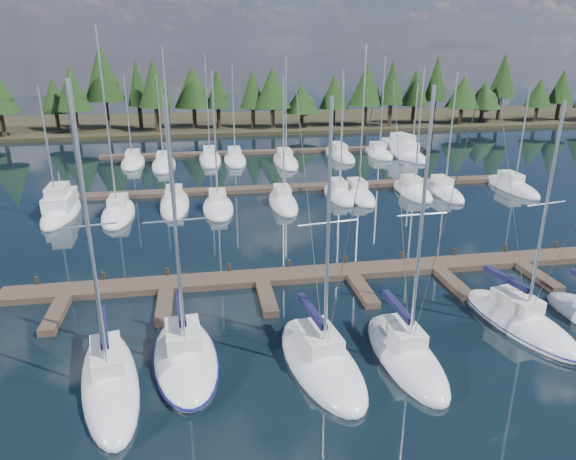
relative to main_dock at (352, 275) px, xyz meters
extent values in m
plane|color=black|center=(0.00, 12.64, -0.20)|extent=(260.00, 260.00, 0.00)
cube|color=#302B1A|center=(0.00, 72.64, 0.10)|extent=(220.00, 30.00, 0.60)
cube|color=#49392E|center=(0.00, 0.64, 0.00)|extent=(44.00, 2.00, 0.40)
cube|color=#49392E|center=(-18.00, -2.36, 0.00)|extent=(0.90, 4.00, 0.40)
cube|color=#49392E|center=(-12.00, -2.36, 0.00)|extent=(0.90, 4.00, 0.40)
cube|color=#49392E|center=(-6.00, -2.36, 0.00)|extent=(0.90, 4.00, 0.40)
cube|color=#49392E|center=(0.00, -2.36, 0.00)|extent=(0.90, 4.00, 0.40)
cube|color=#49392E|center=(6.00, -2.36, 0.00)|extent=(0.90, 4.00, 0.40)
cube|color=#49392E|center=(12.00, -2.36, 0.00)|extent=(0.90, 4.00, 0.40)
cylinder|color=black|center=(-20.00, 1.64, 0.25)|extent=(0.26, 0.26, 0.90)
cylinder|color=black|center=(-16.00, 1.64, 0.25)|extent=(0.26, 0.26, 0.90)
cylinder|color=black|center=(-12.00, 1.64, 0.25)|extent=(0.26, 0.26, 0.90)
cylinder|color=black|center=(-8.00, 1.64, 0.25)|extent=(0.26, 0.26, 0.90)
cylinder|color=black|center=(-4.00, 1.64, 0.25)|extent=(0.26, 0.26, 0.90)
cylinder|color=black|center=(0.00, 1.64, 0.25)|extent=(0.26, 0.26, 0.90)
cylinder|color=black|center=(4.00, 1.64, 0.25)|extent=(0.26, 0.26, 0.90)
cylinder|color=black|center=(8.00, 1.64, 0.25)|extent=(0.26, 0.26, 0.90)
cylinder|color=black|center=(12.00, 1.64, 0.25)|extent=(0.26, 0.26, 0.90)
cylinder|color=black|center=(16.00, 1.64, 0.25)|extent=(0.26, 0.26, 0.90)
cube|color=#49392E|center=(0.00, 22.64, 0.00)|extent=(50.00, 1.80, 0.40)
cube|color=#49392E|center=(0.00, 42.64, 0.00)|extent=(46.00, 1.80, 0.40)
ellipsoid|color=silver|center=(-14.04, -9.21, -0.05)|extent=(4.12, 9.23, 1.90)
cube|color=beige|center=(-14.12, -8.77, 1.15)|extent=(1.87, 3.06, 0.70)
cylinder|color=silver|center=(-13.95, -9.65, 6.99)|extent=(0.19, 0.19, 12.39)
cylinder|color=silver|center=(-14.33, -7.72, 1.90)|extent=(0.88, 3.88, 0.12)
cube|color=#131336|center=(-14.33, -7.72, 2.05)|extent=(1.07, 3.75, 0.30)
cylinder|color=silver|center=(-13.95, -9.65, 7.61)|extent=(2.18, 0.49, 0.07)
cylinder|color=#3F3F44|center=(-13.58, -11.53, 6.84)|extent=(0.78, 3.80, 12.70)
cylinder|color=#3F3F44|center=(-14.41, -7.33, 6.84)|extent=(0.95, 4.67, 12.70)
ellipsoid|color=silver|center=(-10.71, -7.92, -0.05)|extent=(3.70, 7.99, 1.90)
cube|color=beige|center=(-10.75, -7.53, 1.15)|extent=(1.87, 2.62, 0.70)
cylinder|color=silver|center=(-10.68, -8.31, 6.61)|extent=(0.17, 0.17, 11.62)
cylinder|color=silver|center=(-10.83, -6.61, 1.90)|extent=(0.43, 3.41, 0.12)
cube|color=#131336|center=(-10.83, -6.61, 2.05)|extent=(0.65, 3.27, 0.30)
cylinder|color=silver|center=(-10.68, -8.31, 7.19)|extent=(2.69, 0.32, 0.07)
cylinder|color=#3F3F44|center=(-10.52, -9.97, 6.46)|extent=(0.34, 3.35, 11.93)
cylinder|color=#3F3F44|center=(-10.86, -6.26, 6.46)|extent=(0.41, 4.12, 11.93)
ellipsoid|color=#0E1146|center=(-10.71, -7.92, 0.02)|extent=(3.84, 8.31, 0.18)
ellipsoid|color=silver|center=(-4.30, -9.30, -0.05)|extent=(4.17, 8.52, 1.90)
cube|color=beige|center=(-4.36, -8.89, 1.15)|extent=(2.02, 2.83, 0.70)
cylinder|color=silver|center=(-4.24, -9.70, 6.61)|extent=(0.18, 0.18, 11.63)
cylinder|color=silver|center=(-4.50, -7.92, 1.90)|extent=(0.64, 3.57, 0.12)
cube|color=#131336|center=(-4.50, -7.92, 2.05)|extent=(0.84, 3.45, 0.30)
cylinder|color=silver|center=(-4.24, -9.70, 7.19)|extent=(2.70, 0.46, 0.07)
cylinder|color=#3F3F44|center=(-3.99, -11.44, 6.46)|extent=(0.54, 3.51, 11.94)
cylinder|color=#3F3F44|center=(-4.55, -7.56, 6.46)|extent=(0.66, 4.32, 11.94)
ellipsoid|color=silver|center=(-0.13, -9.51, -0.05)|extent=(2.88, 7.76, 1.90)
cube|color=beige|center=(-0.14, -9.13, 1.15)|extent=(1.51, 2.51, 0.70)
cylinder|color=silver|center=(-0.11, -9.89, 6.80)|extent=(0.17, 0.17, 12.01)
cylinder|color=silver|center=(-0.18, -8.21, 1.90)|extent=(0.25, 3.38, 0.12)
cube|color=#131336|center=(-0.18, -8.21, 2.05)|extent=(0.48, 3.23, 0.30)
cylinder|color=silver|center=(-0.11, -9.89, 7.40)|extent=(2.32, 0.16, 0.07)
cylinder|color=#3F3F44|center=(-0.05, -11.54, 6.65)|extent=(0.16, 3.33, 12.32)
cylinder|color=#3F3F44|center=(-0.19, -7.86, 6.65)|extent=(0.19, 4.09, 12.32)
ellipsoid|color=silver|center=(7.26, -7.49, -0.05)|extent=(4.25, 8.35, 1.90)
cube|color=beige|center=(7.18, -7.10, 1.15)|extent=(1.97, 2.80, 0.70)
cylinder|color=silver|center=(7.34, -7.88, 6.35)|extent=(0.19, 0.19, 11.11)
cylinder|color=silver|center=(6.99, -6.17, 1.90)|extent=(0.81, 3.46, 0.12)
cube|color=#131336|center=(6.99, -6.17, 2.05)|extent=(1.01, 3.35, 0.30)
cylinder|color=silver|center=(7.34, -7.88, 6.91)|extent=(2.41, 0.55, 0.07)
cylinder|color=#3F3F44|center=(7.68, -9.56, 6.20)|extent=(0.72, 3.39, 11.42)
cylinder|color=#3F3F44|center=(6.92, -5.81, 6.20)|extent=(0.87, 4.18, 11.42)
ellipsoid|color=#0E1146|center=(7.26, -7.49, 0.02)|extent=(4.42, 8.69, 0.18)
ellipsoid|color=silver|center=(-22.26, 16.93, -0.05)|extent=(2.60, 8.39, 1.90)
cube|color=beige|center=(-22.26, 17.35, 1.15)|extent=(1.43, 2.69, 0.70)
cylinder|color=silver|center=(-22.26, 16.51, 6.03)|extent=(0.16, 0.16, 10.47)
ellipsoid|color=silver|center=(-17.06, 16.24, -0.05)|extent=(2.77, 8.36, 1.90)
cube|color=beige|center=(-17.06, 16.66, 1.15)|extent=(1.52, 2.67, 0.70)
cylinder|color=silver|center=(-17.06, 15.82, 8.35)|extent=(0.16, 0.16, 15.12)
ellipsoid|color=silver|center=(-12.17, 18.50, -0.05)|extent=(2.76, 9.44, 1.90)
cube|color=beige|center=(-12.17, 18.97, 1.15)|extent=(1.52, 3.02, 0.70)
cylinder|color=silver|center=(-12.17, 18.03, 7.50)|extent=(0.16, 0.16, 13.41)
ellipsoid|color=silver|center=(-8.11, 16.57, -0.05)|extent=(2.82, 7.60, 1.90)
cube|color=beige|center=(-8.11, 16.95, 1.15)|extent=(1.55, 2.43, 0.70)
cylinder|color=silver|center=(-8.11, 16.19, 6.57)|extent=(0.16, 0.16, 11.55)
ellipsoid|color=silver|center=(-1.86, 17.18, -0.05)|extent=(2.52, 8.42, 1.90)
cube|color=beige|center=(-1.86, 17.60, 1.15)|extent=(1.38, 2.69, 0.70)
cylinder|color=silver|center=(-1.86, 16.75, 6.28)|extent=(0.16, 0.16, 10.96)
ellipsoid|color=silver|center=(4.17, 18.95, -0.05)|extent=(2.46, 7.70, 1.90)
cube|color=beige|center=(4.17, 19.33, 1.15)|extent=(1.35, 2.46, 0.70)
cylinder|color=silver|center=(4.17, 18.56, 6.13)|extent=(0.16, 0.16, 10.68)
ellipsoid|color=silver|center=(6.05, 18.50, -0.05)|extent=(2.69, 7.99, 1.90)
cube|color=beige|center=(6.05, 18.90, 1.15)|extent=(1.48, 2.56, 0.70)
cylinder|color=silver|center=(6.05, 18.10, 7.63)|extent=(0.16, 0.16, 13.67)
ellipsoid|color=silver|center=(12.05, 18.92, -0.05)|extent=(2.81, 7.98, 1.90)
cube|color=beige|center=(12.05, 19.32, 1.15)|extent=(1.55, 2.55, 0.70)
cylinder|color=silver|center=(12.05, 18.52, 6.56)|extent=(0.16, 0.16, 11.52)
ellipsoid|color=silver|center=(15.11, 18.21, -0.05)|extent=(2.43, 8.16, 1.90)
cube|color=beige|center=(15.11, 18.61, 1.15)|extent=(1.34, 2.61, 0.70)
cylinder|color=silver|center=(15.11, 17.80, 6.41)|extent=(0.16, 0.16, 11.22)
ellipsoid|color=silver|center=(23.26, 18.71, -0.05)|extent=(2.60, 9.15, 1.90)
cube|color=beige|center=(23.26, 19.17, 1.15)|extent=(1.43, 2.93, 0.70)
cylinder|color=silver|center=(23.26, 18.26, 5.72)|extent=(0.16, 0.16, 9.85)
ellipsoid|color=silver|center=(-18.17, 38.24, -0.05)|extent=(2.89, 8.60, 1.90)
cube|color=beige|center=(-18.17, 38.67, 1.15)|extent=(1.59, 2.75, 0.70)
cylinder|color=silver|center=(-18.17, 37.81, 5.92)|extent=(0.16, 0.16, 10.25)
ellipsoid|color=silver|center=(-14.15, 36.30, -0.05)|extent=(2.92, 9.43, 1.90)
cube|color=beige|center=(-14.15, 36.77, 1.15)|extent=(1.61, 3.02, 0.70)
cylinder|color=silver|center=(-14.15, 35.83, 5.90)|extent=(0.16, 0.16, 10.21)
ellipsoid|color=silver|center=(-8.26, 38.76, -0.05)|extent=(2.89, 10.32, 1.90)
cube|color=beige|center=(-8.26, 39.28, 1.15)|extent=(1.59, 3.30, 0.70)
cylinder|color=silver|center=(-8.26, 38.24, 7.03)|extent=(0.16, 0.16, 12.48)
ellipsoid|color=silver|center=(-5.00, 37.87, -0.05)|extent=(2.88, 9.53, 1.90)
cube|color=beige|center=(-5.00, 38.34, 1.15)|extent=(1.58, 3.05, 0.70)
cylinder|color=silver|center=(-5.00, 37.39, 6.40)|extent=(0.16, 0.16, 11.20)
ellipsoid|color=silver|center=(1.46, 35.69, -0.05)|extent=(2.90, 10.21, 1.90)
cube|color=beige|center=(1.46, 36.20, 1.15)|extent=(1.59, 3.27, 0.70)
cylinder|color=silver|center=(1.46, 35.18, 6.91)|extent=(0.16, 0.16, 12.23)
ellipsoid|color=silver|center=(9.58, 38.67, -0.05)|extent=(2.99, 11.41, 1.90)
cube|color=beige|center=(9.58, 39.24, 1.15)|extent=(1.64, 3.65, 0.70)
cylinder|color=silver|center=(9.58, 38.10, 6.06)|extent=(0.16, 0.16, 10.52)
ellipsoid|color=silver|center=(15.17, 38.46, -0.05)|extent=(2.99, 8.22, 1.90)
cube|color=beige|center=(15.17, 38.87, 1.15)|extent=(1.64, 2.63, 0.70)
cylinder|color=silver|center=(15.17, 38.05, 6.85)|extent=(0.16, 0.16, 12.11)
ellipsoid|color=silver|center=(19.04, 36.28, -0.05)|extent=(2.75, 9.47, 1.90)
cube|color=beige|center=(19.04, 36.75, 1.15)|extent=(1.51, 3.03, 0.70)
cylinder|color=silver|center=(19.04, 35.80, 5.26)|extent=(0.16, 0.16, 8.92)
ellipsoid|color=silver|center=(-22.28, 17.96, -0.10)|extent=(3.33, 9.10, 1.80)
cube|color=silver|center=(-22.28, 17.96, 1.10)|extent=(2.43, 5.03, 1.20)
cube|color=beige|center=(-22.27, 17.51, 2.10)|extent=(1.76, 3.21, 0.90)
cylinder|color=silver|center=(-22.32, 18.86, 2.70)|extent=(0.08, 0.08, 1.60)
ellipsoid|color=silver|center=(17.99, 37.75, -0.10)|extent=(5.48, 10.62, 2.03)
cube|color=silver|center=(17.99, 37.75, 1.26)|extent=(3.67, 5.98, 1.35)
cube|color=beige|center=(18.10, 37.26, 2.38)|extent=(2.58, 3.86, 1.01)
cylinder|color=silver|center=(17.77, 38.74, 3.06)|extent=(0.10, 0.10, 1.80)
cylinder|color=black|center=(-40.66, 60.33, 2.26)|extent=(0.70, 0.70, 3.74)
ellipsoid|color=black|center=(-40.16, 60.33, 6.10)|extent=(3.54, 3.54, 3.54)
cylinder|color=black|center=(-33.71, 66.04, 1.88)|extent=(0.70, 0.70, 2.98)
cone|color=black|center=(-33.71, 66.04, 6.26)|extent=(4.78, 4.78, 5.79)
ellipsoid|color=black|center=(-33.21, 66.04, 4.94)|extent=(2.87, 2.87, 2.87)
cylinder|color=black|center=(-29.90, 62.85, 2.22)|extent=(0.70, 0.70, 3.65)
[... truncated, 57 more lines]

